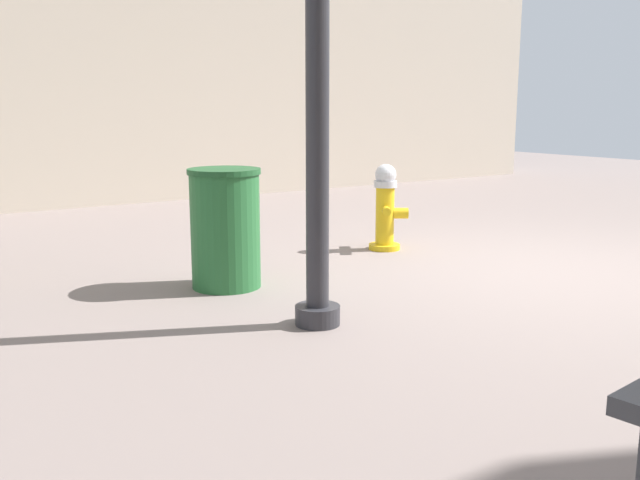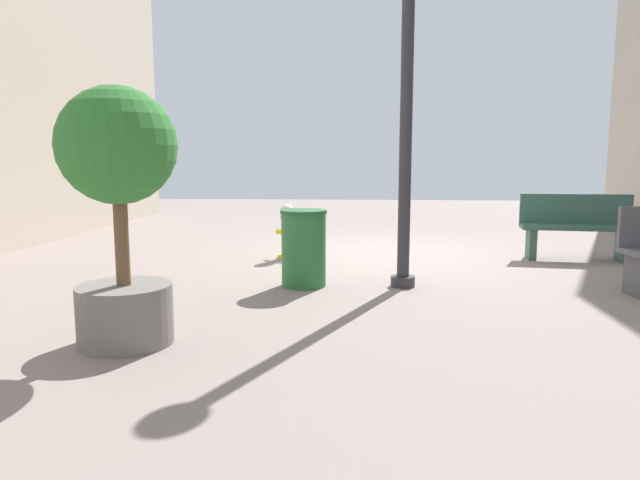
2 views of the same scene
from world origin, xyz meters
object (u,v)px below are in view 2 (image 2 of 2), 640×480
(bench_near, at_px, (576,226))
(trash_bin, at_px, (304,248))
(street_lamp, at_px, (407,59))
(fire_hydrant, at_px, (287,231))
(planter_tree, at_px, (119,192))

(bench_near, relative_size, trash_bin, 1.80)
(bench_near, distance_m, street_lamp, 3.88)
(street_lamp, bearing_deg, trash_bin, 2.77)
(fire_hydrant, distance_m, street_lamp, 3.21)
(trash_bin, bearing_deg, bench_near, -151.71)
(fire_hydrant, bearing_deg, trash_bin, 102.88)
(bench_near, bearing_deg, trash_bin, 28.29)
(street_lamp, bearing_deg, planter_tree, 43.60)
(street_lamp, bearing_deg, bench_near, -143.09)
(fire_hydrant, relative_size, trash_bin, 0.91)
(fire_hydrant, relative_size, bench_near, 0.50)
(street_lamp, xyz_separation_m, trash_bin, (1.14, 0.06, -2.10))
(planter_tree, bearing_deg, street_lamp, -136.40)
(fire_hydrant, bearing_deg, planter_tree, 79.05)
(trash_bin, bearing_deg, street_lamp, -177.23)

